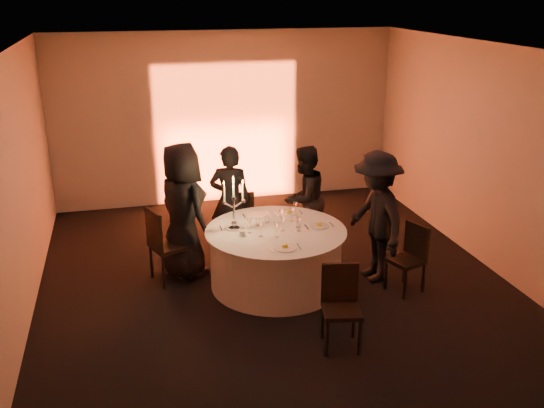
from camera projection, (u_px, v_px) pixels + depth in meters
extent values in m
plane|color=black|center=(276.00, 284.00, 7.93)|extent=(7.00, 7.00, 0.00)
plane|color=white|center=(276.00, 49.00, 6.92)|extent=(7.00, 7.00, 0.00)
plane|color=#BBB5AE|center=(226.00, 118.00, 10.62)|extent=(7.00, 0.00, 7.00)
plane|color=#BBB5AE|center=(402.00, 317.00, 4.23)|extent=(7.00, 0.00, 7.00)
plane|color=#BBB5AE|center=(15.00, 194.00, 6.73)|extent=(0.00, 7.00, 7.00)
plane|color=#BBB5AE|center=(492.00, 159.00, 8.12)|extent=(0.00, 7.00, 7.00)
cube|color=black|center=(231.00, 202.00, 10.83)|extent=(0.25, 0.12, 0.10)
cylinder|color=black|center=(276.00, 283.00, 7.93)|extent=(0.60, 0.60, 0.03)
cylinder|color=black|center=(276.00, 258.00, 7.80)|extent=(0.20, 0.20, 0.75)
cylinder|color=white|center=(276.00, 258.00, 7.80)|extent=(1.68, 1.68, 0.75)
cylinder|color=white|center=(276.00, 231.00, 7.67)|extent=(1.80, 1.80, 0.02)
cube|color=black|center=(169.00, 246.00, 7.91)|extent=(0.57, 0.57, 0.05)
cube|color=black|center=(154.00, 229.00, 7.71)|extent=(0.19, 0.43, 0.51)
cylinder|color=black|center=(190.00, 265.00, 7.94)|extent=(0.04, 0.04, 0.48)
cylinder|color=black|center=(177.00, 255.00, 8.24)|extent=(0.04, 0.04, 0.48)
cylinder|color=black|center=(163.00, 272.00, 7.74)|extent=(0.04, 0.04, 0.48)
cylinder|color=black|center=(151.00, 261.00, 8.04)|extent=(0.04, 0.04, 0.48)
cube|color=black|center=(240.00, 219.00, 8.97)|extent=(0.45, 0.45, 0.05)
cube|color=black|center=(241.00, 207.00, 8.72)|extent=(0.40, 0.10, 0.45)
cylinder|color=black|center=(251.00, 228.00, 9.22)|extent=(0.04, 0.04, 0.42)
cylinder|color=black|center=(229.00, 229.00, 9.19)|extent=(0.04, 0.04, 0.42)
cylinder|color=black|center=(253.00, 237.00, 8.90)|extent=(0.04, 0.04, 0.42)
cylinder|color=black|center=(230.00, 237.00, 8.87)|extent=(0.04, 0.04, 0.42)
cube|color=black|center=(302.00, 216.00, 9.14)|extent=(0.52, 0.52, 0.05)
cube|color=black|center=(311.00, 204.00, 8.94)|extent=(0.35, 0.22, 0.43)
cylinder|color=black|center=(301.00, 223.00, 9.43)|extent=(0.04, 0.04, 0.41)
cylinder|color=black|center=(286.00, 229.00, 9.21)|extent=(0.04, 0.04, 0.41)
cylinder|color=black|center=(317.00, 229.00, 9.21)|extent=(0.04, 0.04, 0.41)
cylinder|color=black|center=(302.00, 235.00, 8.99)|extent=(0.04, 0.04, 0.41)
cube|color=black|center=(406.00, 261.00, 7.64)|extent=(0.49, 0.49, 0.05)
cube|color=black|center=(417.00, 240.00, 7.65)|extent=(0.17, 0.37, 0.44)
cylinder|color=black|center=(386.00, 274.00, 7.75)|extent=(0.04, 0.04, 0.41)
cylinder|color=black|center=(405.00, 284.00, 7.49)|extent=(0.04, 0.04, 0.41)
cylinder|color=black|center=(404.00, 268.00, 7.92)|extent=(0.04, 0.04, 0.41)
cylinder|color=black|center=(423.00, 277.00, 7.67)|extent=(0.04, 0.04, 0.41)
cube|color=black|center=(342.00, 311.00, 6.42)|extent=(0.47, 0.47, 0.05)
cube|color=black|center=(340.00, 282.00, 6.51)|extent=(0.40, 0.12, 0.45)
cylinder|color=black|center=(327.00, 338.00, 6.33)|extent=(0.04, 0.04, 0.42)
cylinder|color=black|center=(359.00, 337.00, 6.35)|extent=(0.04, 0.04, 0.42)
cylinder|color=black|center=(323.00, 321.00, 6.65)|extent=(0.04, 0.04, 0.42)
cylinder|color=black|center=(354.00, 320.00, 6.67)|extent=(0.04, 0.04, 0.42)
imported|color=black|center=(183.00, 211.00, 7.93)|extent=(0.94, 1.06, 1.82)
imported|color=black|center=(230.00, 201.00, 8.62)|extent=(0.68, 0.55, 1.61)
imported|color=black|center=(304.00, 198.00, 8.78)|extent=(0.96, 0.91, 1.56)
imported|color=black|center=(376.00, 217.00, 7.82)|extent=(0.75, 1.18, 1.74)
cylinder|color=white|center=(234.00, 227.00, 7.75)|extent=(0.27, 0.27, 0.01)
cube|color=#BCBDC1|center=(221.00, 228.00, 7.71)|extent=(0.01, 0.17, 0.01)
cube|color=#BCBDC1|center=(247.00, 226.00, 7.79)|extent=(0.02, 0.17, 0.01)
cylinder|color=white|center=(256.00, 215.00, 8.16)|extent=(0.28, 0.28, 0.01)
cube|color=#BCBDC1|center=(244.00, 216.00, 8.12)|extent=(0.02, 0.17, 0.01)
cube|color=#BCBDC1|center=(269.00, 214.00, 8.20)|extent=(0.01, 0.17, 0.01)
cylinder|color=white|center=(288.00, 213.00, 8.23)|extent=(0.24, 0.24, 0.01)
cube|color=#BCBDC1|center=(276.00, 214.00, 8.19)|extent=(0.02, 0.17, 0.01)
cube|color=#BCBDC1|center=(300.00, 212.00, 8.27)|extent=(0.02, 0.17, 0.01)
sphere|color=yellow|center=(288.00, 210.00, 8.21)|extent=(0.07, 0.07, 0.07)
cylinder|color=white|center=(319.00, 226.00, 7.78)|extent=(0.25, 0.25, 0.01)
cube|color=#BCBDC1|center=(307.00, 227.00, 7.74)|extent=(0.02, 0.17, 0.01)
cube|color=#BCBDC1|center=(332.00, 225.00, 7.82)|extent=(0.01, 0.17, 0.01)
sphere|color=yellow|center=(319.00, 223.00, 7.77)|extent=(0.07, 0.07, 0.07)
cylinder|color=white|center=(285.00, 248.00, 7.13)|extent=(0.28, 0.28, 0.01)
cube|color=#BCBDC1|center=(271.00, 249.00, 7.09)|extent=(0.02, 0.17, 0.01)
cube|color=#BCBDC1|center=(299.00, 246.00, 7.17)|extent=(0.02, 0.17, 0.01)
sphere|color=yellow|center=(285.00, 244.00, 7.12)|extent=(0.07, 0.07, 0.07)
cylinder|color=white|center=(242.00, 235.00, 7.50)|extent=(0.11, 0.11, 0.01)
cylinder|color=white|center=(242.00, 233.00, 7.48)|extent=(0.07, 0.07, 0.06)
cylinder|color=silver|center=(234.00, 228.00, 7.70)|extent=(0.14, 0.14, 0.02)
sphere|color=silver|center=(234.00, 223.00, 7.68)|extent=(0.08, 0.08, 0.08)
cylinder|color=silver|center=(234.00, 213.00, 7.63)|extent=(0.03, 0.03, 0.37)
cylinder|color=silver|center=(234.00, 198.00, 7.56)|extent=(0.06, 0.06, 0.03)
cylinder|color=white|center=(233.00, 188.00, 7.52)|extent=(0.02, 0.02, 0.24)
cone|color=orange|center=(233.00, 177.00, 7.47)|extent=(0.02, 0.02, 0.04)
cylinder|color=silver|center=(229.00, 205.00, 7.58)|extent=(0.13, 0.02, 0.09)
cylinder|color=silver|center=(224.00, 203.00, 7.55)|extent=(0.06, 0.06, 0.03)
cylinder|color=white|center=(224.00, 193.00, 7.51)|extent=(0.02, 0.02, 0.24)
cone|color=orange|center=(224.00, 182.00, 7.46)|extent=(0.02, 0.02, 0.04)
cylinder|color=silver|center=(238.00, 204.00, 7.61)|extent=(0.13, 0.02, 0.09)
cylinder|color=silver|center=(243.00, 201.00, 7.61)|extent=(0.06, 0.06, 0.03)
cylinder|color=white|center=(243.00, 192.00, 7.56)|extent=(0.02, 0.02, 0.24)
cone|color=orange|center=(243.00, 181.00, 7.52)|extent=(0.02, 0.02, 0.04)
cylinder|color=white|center=(249.00, 233.00, 7.58)|extent=(0.06, 0.06, 0.01)
cylinder|color=white|center=(249.00, 229.00, 7.56)|extent=(0.01, 0.01, 0.10)
cone|color=white|center=(249.00, 222.00, 7.53)|extent=(0.07, 0.07, 0.09)
cylinder|color=white|center=(283.00, 231.00, 7.64)|extent=(0.06, 0.06, 0.01)
cylinder|color=white|center=(283.00, 227.00, 7.63)|extent=(0.01, 0.01, 0.10)
cone|color=white|center=(283.00, 220.00, 7.59)|extent=(0.07, 0.07, 0.09)
cylinder|color=white|center=(261.00, 236.00, 7.47)|extent=(0.06, 0.06, 0.01)
cylinder|color=white|center=(261.00, 232.00, 7.45)|extent=(0.01, 0.01, 0.10)
cone|color=white|center=(261.00, 226.00, 7.42)|extent=(0.07, 0.07, 0.09)
cylinder|color=white|center=(277.00, 237.00, 7.45)|extent=(0.06, 0.06, 0.01)
cylinder|color=white|center=(277.00, 233.00, 7.43)|extent=(0.01, 0.01, 0.10)
cone|color=white|center=(277.00, 226.00, 7.40)|extent=(0.07, 0.07, 0.09)
cylinder|color=white|center=(281.00, 223.00, 7.90)|extent=(0.06, 0.06, 0.01)
cylinder|color=white|center=(281.00, 219.00, 7.89)|extent=(0.01, 0.01, 0.10)
cone|color=white|center=(281.00, 212.00, 7.85)|extent=(0.07, 0.07, 0.09)
cylinder|color=white|center=(299.00, 231.00, 7.63)|extent=(0.06, 0.06, 0.01)
cylinder|color=white|center=(299.00, 227.00, 7.61)|extent=(0.01, 0.01, 0.10)
cone|color=white|center=(299.00, 220.00, 7.58)|extent=(0.07, 0.07, 0.09)
cylinder|color=white|center=(295.00, 215.00, 8.15)|extent=(0.06, 0.06, 0.01)
cylinder|color=white|center=(295.00, 212.00, 8.14)|extent=(0.01, 0.01, 0.10)
cone|color=white|center=(295.00, 205.00, 8.11)|extent=(0.07, 0.07, 0.09)
cylinder|color=white|center=(292.00, 221.00, 7.96)|extent=(0.06, 0.06, 0.01)
cylinder|color=white|center=(292.00, 217.00, 7.94)|extent=(0.01, 0.01, 0.10)
cone|color=white|center=(292.00, 211.00, 7.91)|extent=(0.07, 0.07, 0.09)
cylinder|color=white|center=(298.00, 224.00, 7.73)|extent=(0.07, 0.07, 0.09)
cylinder|color=white|center=(267.00, 219.00, 7.90)|extent=(0.07, 0.07, 0.09)
cylinder|color=white|center=(258.00, 222.00, 7.82)|extent=(0.07, 0.07, 0.09)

